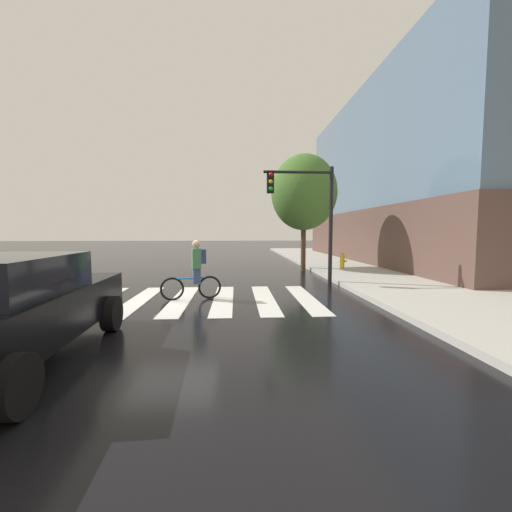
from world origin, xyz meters
The scene contains 10 objects.
ground_plane centered at (0.00, 0.00, 0.00)m, with size 120.00×120.00×0.00m, color black.
sidewalk centered at (8.75, 0.00, 0.07)m, with size 6.50×50.00×0.15m, color #B2AFA8.
crosswalk_stripes centered at (-0.31, 0.00, 0.01)m, with size 8.84×4.04×0.01m.
manhole_cover centered at (0.26, -1.70, 0.00)m, with size 0.64×0.64×0.01m, color #473D1E.
sedan_near centered at (-1.49, -4.28, 0.82)m, with size 2.33×4.68×1.59m.
cyclist centered at (0.68, 0.07, 0.84)m, with size 1.68×0.45×1.69m.
traffic_light_near centered at (4.37, 2.16, 2.86)m, with size 2.47×0.28×4.20m.
fire_hydrant centered at (6.96, 6.02, 0.53)m, with size 0.33×0.22×0.78m.
street_tree_near centered at (5.14, 6.50, 3.83)m, with size 3.19×3.19×5.67m.
corner_building centered at (18.35, 10.40, 5.19)m, with size 18.60×20.53×10.46m.
Camera 1 is at (1.83, -8.99, 1.93)m, focal length 22.33 mm.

